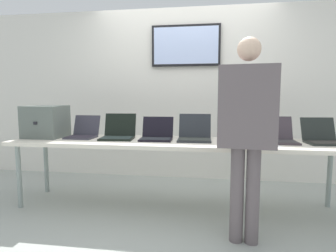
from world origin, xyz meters
TOP-DOWN VIEW (x-y plane):
  - ground at (0.00, 0.00)m, footprint 8.00×8.00m
  - back_wall at (0.00, 1.13)m, footprint 8.00×0.11m
  - workbench at (0.00, 0.00)m, footprint 3.49×0.70m
  - equipment_box at (-1.49, 0.05)m, footprint 0.41×0.40m
  - laptop_station_0 at (-1.06, 0.08)m, footprint 0.32×0.33m
  - laptop_station_1 at (-0.64, 0.07)m, footprint 0.38×0.37m
  - laptop_station_2 at (-0.20, 0.05)m, footprint 0.35×0.32m
  - laptop_station_3 at (0.20, 0.08)m, footprint 0.36×0.37m
  - laptop_station_4 at (0.65, 0.08)m, footprint 0.37×0.32m
  - laptop_station_5 at (1.07, 0.07)m, footprint 0.33×0.35m
  - laptop_station_6 at (1.48, 0.07)m, footprint 0.37×0.36m
  - person at (0.65, -0.62)m, footprint 0.48×0.62m
  - paper_sheet at (0.92, -0.17)m, footprint 0.26×0.33m

SIDE VIEW (x-z plane):
  - ground at x=0.00m, z-range -0.04..0.00m
  - workbench at x=0.00m, z-range 0.32..1.05m
  - paper_sheet at x=0.92m, z-range 0.73..0.73m
  - laptop_station_2 at x=-0.20m, z-range 0.66..0.90m
  - laptop_station_0 at x=-1.06m, z-range 0.66..0.90m
  - laptop_station_6 at x=1.48m, z-range 0.66..0.91m
  - laptop_station_5 at x=1.07m, z-range 0.66..0.91m
  - laptop_station_4 at x=0.65m, z-range 0.66..0.91m
  - laptop_station_1 at x=-0.64m, z-range 0.65..0.92m
  - laptop_station_3 at x=0.20m, z-range 0.65..0.92m
  - equipment_box at x=-1.49m, z-range 0.73..1.09m
  - person at x=0.65m, z-range 0.17..1.82m
  - back_wall at x=0.00m, z-range 0.02..2.44m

